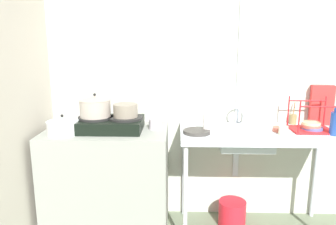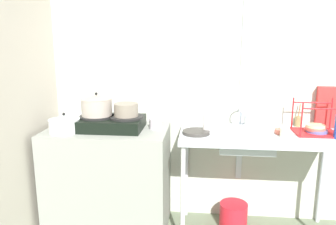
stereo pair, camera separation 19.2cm
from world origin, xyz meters
name	(u,v)px [view 1 (the left image)]	position (x,y,z in m)	size (l,w,h in m)	color
wall_back	(258,81)	(0.00, 1.92, 1.29)	(4.61, 0.10, 2.59)	beige
wall_metal_strip	(240,67)	(-0.18, 1.86, 1.42)	(0.05, 0.01, 2.07)	silver
counter_concrete	(108,181)	(-1.34, 1.56, 0.46)	(1.03, 0.62, 0.92)	gray
counter_sink	(259,140)	(-0.05, 1.56, 0.84)	(1.31, 0.62, 0.92)	silver
stove	(111,123)	(-1.30, 1.56, 0.98)	(0.54, 0.39, 0.12)	black
pot_on_left_burner	(95,106)	(-1.42, 1.56, 1.12)	(0.26, 0.26, 0.20)	#A0948A
pot_on_right_burner	(126,110)	(-1.17, 1.56, 1.09)	(0.20, 0.20, 0.11)	gray
pot_beside_stove	(63,126)	(-1.66, 1.43, 0.99)	(0.25, 0.25, 0.16)	silver
percolator	(155,121)	(-0.93, 1.61, 0.99)	(0.10, 0.10, 0.15)	silver
sink_basin	(244,139)	(-0.18, 1.54, 0.85)	(0.43, 0.36, 0.13)	silver
faucet	(246,106)	(-0.15, 1.69, 1.10)	(0.16, 0.09, 0.28)	silver
frying_pan	(197,132)	(-0.58, 1.49, 0.93)	(0.22, 0.22, 0.03)	#383531
dish_rack	(311,126)	(0.38, 1.60, 0.96)	(0.33, 0.28, 0.27)	red
cup_by_rack	(283,130)	(0.11, 1.46, 0.95)	(0.07, 0.07, 0.07)	beige
small_bowl_on_drainboard	(280,129)	(0.11, 1.57, 0.94)	(0.12, 0.12, 0.04)	#BB5744
bottle_by_sink	(207,122)	(-0.49, 1.54, 1.00)	(0.08, 0.08, 0.18)	white
bottle_by_rack	(335,123)	(0.51, 1.47, 1.02)	(0.08, 0.08, 0.22)	navy
cereal_box	(321,105)	(0.55, 1.82, 1.10)	(0.19, 0.07, 0.35)	red
utensil_jar	(293,119)	(0.31, 1.82, 0.97)	(0.06, 0.06, 0.20)	olive
bucket_on_floor	(232,213)	(-0.23, 1.65, 0.12)	(0.25, 0.25, 0.23)	red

